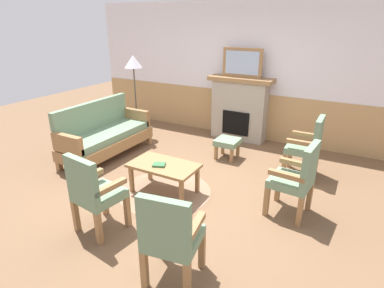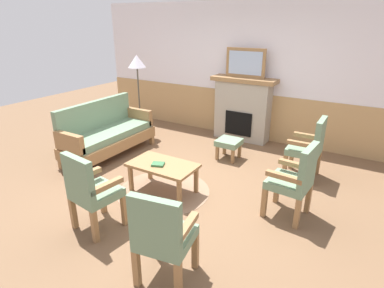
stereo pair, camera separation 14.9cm
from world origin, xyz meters
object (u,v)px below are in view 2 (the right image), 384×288
Objects in this scene: fireplace at (243,108)px; coffee_table at (163,167)px; armchair_front_left at (90,189)px; armchair_front_center at (162,234)px; armchair_near_fireplace at (295,178)px; book_on_table at (158,164)px; footstool at (229,144)px; armchair_by_window_left at (309,146)px; floor_lamp_by_couch at (137,66)px; couch at (107,134)px; framed_picture at (245,63)px.

coffee_table is (-0.10, -2.63, -0.27)m from fireplace.
armchair_front_left and armchair_front_center have the same top height.
fireplace is 1.33× the size of armchair_near_fireplace.
armchair_front_left reaches higher than book_on_table.
footstool is at bearing 78.75° from coffee_table.
armchair_by_window_left is at bearing 43.14° from book_on_table.
armchair_front_left is at bearing -100.27° from footstool.
fireplace is 7.58× the size of book_on_table.
footstool is at bearing 78.19° from book_on_table.
armchair_front_left is (-0.18, -1.14, 0.15)m from coffee_table.
floor_lamp_by_couch is at bearing 175.83° from armchair_by_window_left.
couch is at bearing 175.95° from armchair_near_fireplace.
armchair_front_center is (2.67, -1.95, 0.14)m from couch.
fireplace is at bearing 125.68° from armchair_near_fireplace.
framed_picture is at bearing 49.15° from couch.
framed_picture is 0.82× the size of armchair_front_center.
fireplace is at bearing -90.00° from framed_picture.
fireplace is at bearing 87.71° from coffee_table.
fireplace reaches higher than armchair_near_fireplace.
armchair_front_left is (-0.28, -3.77, -0.11)m from fireplace.
floor_lamp_by_couch is at bearing -157.12° from fireplace.
armchair_near_fireplace is at bearing -54.32° from framed_picture.
footstool is at bearing 103.28° from armchair_front_center.
book_on_table reaches higher than footstool.
couch is 1.84× the size of armchair_by_window_left.
armchair_by_window_left is 3.24m from armchair_front_left.
floor_lamp_by_couch is at bearing 132.58° from armchair_front_center.
floor_lamp_by_couch is at bearing 158.34° from armchair_near_fireplace.
coffee_table is (-0.10, -2.63, -1.17)m from framed_picture.
armchair_near_fireplace is at bearing 66.27° from armchair_front_center.
framed_picture is 3.00m from armchair_near_fireplace.
couch is at bearing 131.02° from armchair_front_left.
fireplace is 2.71m from book_on_table.
fireplace reaches higher than armchair_by_window_left.
armchair_by_window_left is (1.56, -1.10, -0.11)m from fireplace.
floor_lamp_by_couch is (-2.90, 3.16, 0.91)m from armchair_front_center.
couch is 1.62m from floor_lamp_by_couch.
armchair_front_left is (-0.15, -1.07, 0.08)m from book_on_table.
armchair_front_left is at bearing 168.77° from armchair_front_center.
framed_picture is at bearing 125.68° from armchair_near_fireplace.
armchair_by_window_left is at bearing 77.08° from armchair_front_center.
armchair_near_fireplace is (1.44, -1.23, 0.25)m from footstool.
armchair_near_fireplace is at bearing -40.40° from footstool.
book_on_table is at bearing -136.86° from armchair_by_window_left.
couch is 1.88× the size of coffee_table.
coffee_table is at bearing 66.51° from book_on_table.
couch and armchair_front_left have the same top height.
armchair_by_window_left is 1.00× the size of armchair_front_center.
footstool is (0.21, -1.07, -0.37)m from fireplace.
armchair_by_window_left is (-0.09, 1.19, 0.00)m from armchair_near_fireplace.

